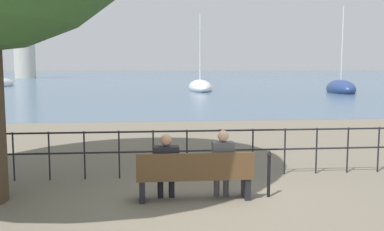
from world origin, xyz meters
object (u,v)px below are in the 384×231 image
at_px(harbor_lighthouse, 24,37).
at_px(sailboat_1, 341,89).
at_px(closed_umbrella, 269,171).
at_px(park_bench, 195,176).
at_px(seated_person_left, 166,164).
at_px(seated_person_right, 223,161).
at_px(sailboat_0, 200,87).

bearing_deg(harbor_lighthouse, sailboat_1, -52.42).
xyz_separation_m(closed_umbrella, sailboat_1, (15.87, 31.44, -0.13)).
distance_m(closed_umbrella, harbor_lighthouse, 95.62).
bearing_deg(park_bench, seated_person_left, 171.34).
distance_m(closed_umbrella, sailboat_1, 35.22).
height_order(seated_person_right, sailboat_0, sailboat_0).
xyz_separation_m(seated_person_right, harbor_lighthouse, (-28.73, 90.51, 8.36)).
height_order(seated_person_right, harbor_lighthouse, harbor_lighthouse).
xyz_separation_m(seated_person_left, closed_umbrella, (1.91, -0.01, -0.17)).
relative_size(closed_umbrella, sailboat_1, 0.10).
xyz_separation_m(park_bench, sailboat_1, (17.26, 31.52, -0.07)).
height_order(park_bench, sailboat_0, sailboat_0).
bearing_deg(sailboat_0, closed_umbrella, -92.71).
bearing_deg(closed_umbrella, seated_person_left, 179.80).
relative_size(park_bench, closed_umbrella, 2.35).
bearing_deg(park_bench, sailboat_1, 61.29).
xyz_separation_m(seated_person_right, closed_umbrella, (0.87, -0.01, -0.20)).
bearing_deg(seated_person_left, park_bench, -8.66).
bearing_deg(sailboat_0, seated_person_left, -95.67).
bearing_deg(harbor_lighthouse, seated_person_right, -72.39).
distance_m(seated_person_right, sailboat_1, 35.62).
relative_size(park_bench, harbor_lighthouse, 0.11).
distance_m(seated_person_right, closed_umbrella, 0.89).
bearing_deg(sailboat_0, sailboat_1, -19.68).
xyz_separation_m(seated_person_right, sailboat_1, (16.74, 31.44, -0.32)).
relative_size(seated_person_right, sailboat_0, 0.15).
relative_size(seated_person_right, closed_umbrella, 1.42).
distance_m(park_bench, sailboat_0, 36.89).
bearing_deg(harbor_lighthouse, closed_umbrella, -71.89).
bearing_deg(seated_person_left, closed_umbrella, -0.20).
bearing_deg(sailboat_0, seated_person_right, -94.06).
distance_m(seated_person_left, harbor_lighthouse, 95.02).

